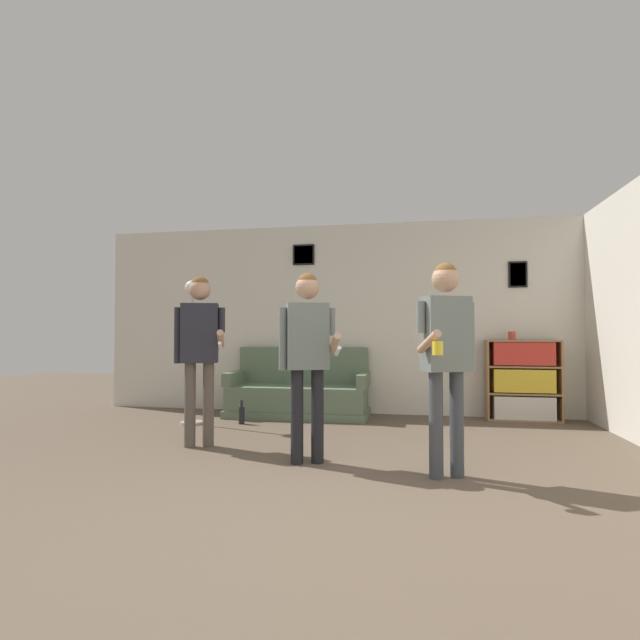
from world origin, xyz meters
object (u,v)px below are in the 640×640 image
(bottle_on_floor, at_px, (242,415))
(drinking_cup, at_px, (512,336))
(person_player_foreground_center, at_px, (307,346))
(person_watcher_holding_cup, at_px, (446,345))
(floor_lamp, at_px, (192,325))
(person_player_foreground_left, at_px, (200,341))
(bookshelf, at_px, (523,380))
(couch, at_px, (299,394))

(bottle_on_floor, distance_m, drinking_cup, 3.64)
(person_player_foreground_center, relative_size, person_watcher_holding_cup, 0.98)
(floor_lamp, relative_size, person_watcher_holding_cup, 1.07)
(person_player_foreground_left, bearing_deg, person_watcher_holding_cup, -15.21)
(bookshelf, bearing_deg, floor_lamp, -165.92)
(drinking_cup, bearing_deg, person_watcher_holding_cup, -109.60)
(person_player_foreground_left, relative_size, person_player_foreground_center, 1.03)
(drinking_cup, bearing_deg, couch, -176.11)
(floor_lamp, xyz_separation_m, person_player_foreground_left, (0.62, -1.16, -0.19))
(couch, relative_size, drinking_cup, 17.44)
(floor_lamp, xyz_separation_m, person_player_foreground_center, (1.82, -1.58, -0.22))
(person_watcher_holding_cup, xyz_separation_m, drinking_cup, (1.01, 2.84, 0.06))
(bookshelf, bearing_deg, person_player_foreground_left, -147.89)
(person_player_foreground_left, bearing_deg, couch, 74.59)
(bookshelf, bearing_deg, person_player_foreground_center, -131.39)
(person_player_foreground_center, height_order, person_watcher_holding_cup, person_watcher_holding_cup)
(couch, relative_size, bookshelf, 1.83)
(person_player_foreground_center, height_order, bottle_on_floor, person_player_foreground_center)
(bookshelf, height_order, floor_lamp, floor_lamp)
(person_player_foreground_center, bearing_deg, couch, 104.86)
(drinking_cup, bearing_deg, person_player_foreground_center, -129.77)
(couch, height_order, bookshelf, bookshelf)
(person_player_foreground_left, bearing_deg, bottle_on_floor, 90.52)
(couch, xyz_separation_m, bookshelf, (2.95, 0.19, 0.22))
(person_watcher_holding_cup, height_order, bottle_on_floor, person_watcher_holding_cup)
(person_player_foreground_left, xyz_separation_m, drinking_cup, (3.37, 2.20, 0.05))
(floor_lamp, height_order, person_watcher_holding_cup, floor_lamp)
(bookshelf, relative_size, floor_lamp, 0.58)
(floor_lamp, bearing_deg, couch, 35.63)
(drinking_cup, bearing_deg, floor_lamp, -165.48)
(bookshelf, xyz_separation_m, person_watcher_holding_cup, (-1.14, -2.84, 0.52))
(person_player_foreground_left, distance_m, drinking_cup, 4.03)
(couch, distance_m, person_player_foreground_left, 2.21)
(couch, bearing_deg, person_watcher_holding_cup, -55.65)
(person_player_foreground_left, xyz_separation_m, bottle_on_floor, (-0.01, 1.28, -0.94))
(person_watcher_holding_cup, bearing_deg, bookshelf, 68.14)
(person_watcher_holding_cup, bearing_deg, couch, 124.35)
(bookshelf, distance_m, drinking_cup, 0.59)
(person_player_foreground_center, relative_size, drinking_cup, 15.13)
(couch, xyz_separation_m, drinking_cup, (2.82, 0.19, 0.80))
(floor_lamp, relative_size, bottle_on_floor, 6.10)
(floor_lamp, xyz_separation_m, drinking_cup, (4.00, 1.03, -0.14))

